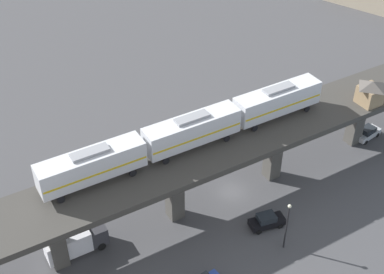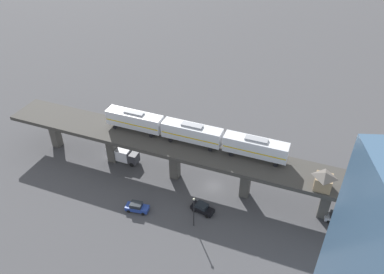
{
  "view_description": "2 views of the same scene",
  "coord_description": "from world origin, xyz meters",
  "px_view_note": "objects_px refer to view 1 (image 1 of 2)",
  "views": [
    {
      "loc": [
        30.72,
        -42.21,
        48.54
      ],
      "look_at": [
        -2.93,
        -4.55,
        10.21
      ],
      "focal_mm": 50.0,
      "sensor_mm": 36.0,
      "label": 1
    },
    {
      "loc": [
        56.35,
        -0.87,
        53.17
      ],
      "look_at": [
        -2.93,
        -4.55,
        10.21
      ],
      "focal_mm": 35.0,
      "sensor_mm": 36.0,
      "label": 2
    }
  ],
  "objects_px": {
    "signal_hut": "(371,92)",
    "street_lamp": "(287,223)",
    "street_car_silver": "(368,133)",
    "subway_train": "(192,130)",
    "street_car_black": "(267,221)",
    "delivery_truck": "(75,242)"
  },
  "relations": [
    {
      "from": "signal_hut",
      "to": "street_lamp",
      "type": "distance_m",
      "value": 22.77
    },
    {
      "from": "street_lamp",
      "to": "street_car_silver",
      "type": "bearing_deg",
      "value": 96.03
    },
    {
      "from": "subway_train",
      "to": "street_car_black",
      "type": "bearing_deg",
      "value": 14.47
    },
    {
      "from": "subway_train",
      "to": "street_car_silver",
      "type": "distance_m",
      "value": 31.11
    },
    {
      "from": "street_car_black",
      "to": "street_lamp",
      "type": "bearing_deg",
      "value": -21.93
    },
    {
      "from": "street_car_silver",
      "to": "street_lamp",
      "type": "bearing_deg",
      "value": -83.97
    },
    {
      "from": "subway_train",
      "to": "street_car_silver",
      "type": "xyz_separation_m",
      "value": [
        10.69,
        27.34,
        -10.31
      ]
    },
    {
      "from": "delivery_truck",
      "to": "street_lamp",
      "type": "height_order",
      "value": "street_lamp"
    },
    {
      "from": "street_car_silver",
      "to": "signal_hut",
      "type": "bearing_deg",
      "value": -81.71
    },
    {
      "from": "signal_hut",
      "to": "street_car_silver",
      "type": "bearing_deg",
      "value": 98.29
    },
    {
      "from": "street_car_silver",
      "to": "street_car_black",
      "type": "height_order",
      "value": "same"
    },
    {
      "from": "subway_train",
      "to": "street_car_black",
      "type": "relative_size",
      "value": 7.68
    },
    {
      "from": "subway_train",
      "to": "street_lamp",
      "type": "bearing_deg",
      "value": 4.96
    },
    {
      "from": "delivery_truck",
      "to": "street_lamp",
      "type": "bearing_deg",
      "value": 43.71
    },
    {
      "from": "street_car_silver",
      "to": "delivery_truck",
      "type": "height_order",
      "value": "delivery_truck"
    },
    {
      "from": "subway_train",
      "to": "delivery_truck",
      "type": "bearing_deg",
      "value": -104.72
    },
    {
      "from": "delivery_truck",
      "to": "signal_hut",
      "type": "bearing_deg",
      "value": 68.17
    },
    {
      "from": "subway_train",
      "to": "signal_hut",
      "type": "distance_m",
      "value": 25.58
    },
    {
      "from": "street_car_black",
      "to": "delivery_truck",
      "type": "relative_size",
      "value": 0.63
    },
    {
      "from": "subway_train",
      "to": "street_car_black",
      "type": "xyz_separation_m",
      "value": [
        9.97,
        2.57,
        -10.31
      ]
    },
    {
      "from": "street_lamp",
      "to": "street_car_black",
      "type": "bearing_deg",
      "value": 158.07
    },
    {
      "from": "delivery_truck",
      "to": "street_lamp",
      "type": "relative_size",
      "value": 1.09
    }
  ]
}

